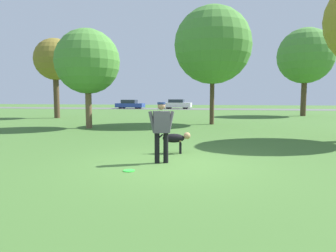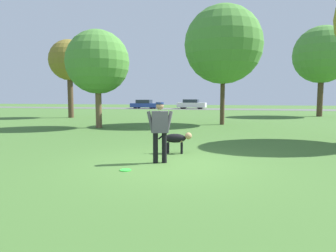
# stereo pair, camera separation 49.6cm
# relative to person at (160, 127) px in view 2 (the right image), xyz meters

# --- Properties ---
(ground_plane) EXTENTS (120.00, 120.00, 0.00)m
(ground_plane) POSITION_rel_person_xyz_m (0.39, -0.10, -0.93)
(ground_plane) COLOR #426B2D
(far_road_strip) EXTENTS (120.00, 6.00, 0.01)m
(far_road_strip) POSITION_rel_person_xyz_m (0.39, 36.28, -0.92)
(far_road_strip) COLOR #5B5B59
(far_road_strip) RESTS_ON ground_plane
(person) EXTENTS (0.67, 0.35, 1.58)m
(person) POSITION_rel_person_xyz_m (0.00, 0.00, 0.00)
(person) COLOR black
(person) RESTS_ON ground_plane
(dog) EXTENTS (1.04, 0.38, 0.64)m
(dog) POSITION_rel_person_xyz_m (0.16, 1.40, -0.48)
(dog) COLOR black
(dog) RESTS_ON ground_plane
(frisbee) EXTENTS (0.27, 0.27, 0.02)m
(frisbee) POSITION_rel_person_xyz_m (-0.57, -0.98, -0.92)
(frisbee) COLOR #33D838
(frisbee) RESTS_ON ground_plane
(tree_mid_center) EXTENTS (4.76, 4.76, 7.28)m
(tree_mid_center) POSITION_rel_person_xyz_m (0.91, 11.52, 3.97)
(tree_mid_center) COLOR #4C3826
(tree_mid_center) RESTS_ON ground_plane
(tree_far_left) EXTENTS (3.34, 3.34, 6.44)m
(tree_far_left) POSITION_rel_person_xyz_m (-11.83, 15.12, 3.79)
(tree_far_left) COLOR #4C3826
(tree_far_left) RESTS_ON ground_plane
(tree_far_right) EXTENTS (4.95, 4.95, 7.90)m
(tree_far_right) POSITION_rel_person_xyz_m (8.87, 21.67, 4.47)
(tree_far_right) COLOR #4C3826
(tree_far_right) RESTS_ON ground_plane
(tree_near_left) EXTENTS (3.49, 3.49, 5.38)m
(tree_near_left) POSITION_rel_person_xyz_m (-5.69, 7.93, 2.69)
(tree_near_left) COLOR brown
(tree_near_left) RESTS_ON ground_plane
(parked_car_blue) EXTENTS (4.31, 1.86, 1.34)m
(parked_car_blue) POSITION_rel_person_xyz_m (-12.10, 35.91, -0.28)
(parked_car_blue) COLOR #284293
(parked_car_blue) RESTS_ON ground_plane
(parked_car_white) EXTENTS (4.24, 1.97, 1.40)m
(parked_car_white) POSITION_rel_person_xyz_m (-5.01, 36.56, -0.23)
(parked_car_white) COLOR white
(parked_car_white) RESTS_ON ground_plane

